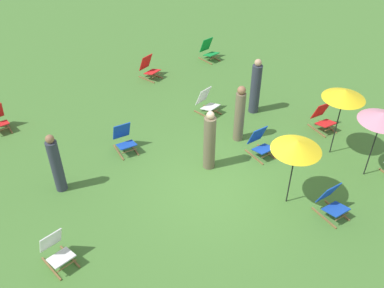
% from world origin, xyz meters
% --- Properties ---
extents(ground_plane, '(40.00, 40.00, 0.00)m').
position_xyz_m(ground_plane, '(0.00, 0.00, 0.00)').
color(ground_plane, '#477A33').
extents(deckchair_0, '(0.48, 0.76, 0.83)m').
position_xyz_m(deckchair_0, '(1.67, 0.35, 0.37)').
color(deckchair_0, olive).
rests_on(deckchair_0, ground).
extents(deckchair_2, '(0.61, 0.84, 0.83)m').
position_xyz_m(deckchair_2, '(-4.20, -0.11, 0.37)').
color(deckchair_2, olive).
rests_on(deckchair_2, ground).
extents(deckchair_3, '(0.49, 0.77, 0.83)m').
position_xyz_m(deckchair_3, '(1.57, -2.27, 0.37)').
color(deckchair_3, olive).
rests_on(deckchair_3, ground).
extents(deckchair_4, '(0.64, 0.85, 0.83)m').
position_xyz_m(deckchair_4, '(1.65, 2.87, 0.37)').
color(deckchair_4, olive).
rests_on(deckchair_4, ground).
extents(deckchair_5, '(0.54, 0.80, 0.83)m').
position_xyz_m(deckchair_5, '(-1.35, 2.56, 0.37)').
color(deckchair_5, olive).
rests_on(deckchair_5, ground).
extents(deckchair_6, '(0.53, 0.79, 0.83)m').
position_xyz_m(deckchair_6, '(4.02, 0.27, 0.37)').
color(deckchair_6, olive).
rests_on(deckchair_6, ground).
extents(deckchair_8, '(0.69, 0.87, 0.83)m').
position_xyz_m(deckchair_8, '(1.26, 5.88, 0.37)').
color(deckchair_8, olive).
rests_on(deckchair_8, ground).
extents(deckchair_9, '(0.57, 0.82, 0.83)m').
position_xyz_m(deckchair_9, '(3.86, 5.90, 0.37)').
color(deckchair_9, olive).
rests_on(deckchair_9, ground).
extents(umbrella_0, '(1.10, 1.10, 2.00)m').
position_xyz_m(umbrella_0, '(3.36, -0.69, 1.87)').
color(umbrella_0, black).
rests_on(umbrella_0, ground).
extents(umbrella_1, '(1.11, 1.11, 1.92)m').
position_xyz_m(umbrella_1, '(3.40, -1.81, 1.80)').
color(umbrella_1, black).
rests_on(umbrella_1, ground).
extents(umbrella_2, '(1.13, 1.13, 1.84)m').
position_xyz_m(umbrella_2, '(1.01, -1.43, 1.71)').
color(umbrella_2, black).
rests_on(umbrella_2, ground).
extents(person_0, '(0.40, 0.40, 1.74)m').
position_xyz_m(person_0, '(1.61, 1.23, 0.84)').
color(person_0, '#72664C').
rests_on(person_0, ground).
extents(person_1, '(0.37, 0.37, 1.74)m').
position_xyz_m(person_1, '(0.20, 0.69, 0.82)').
color(person_1, '#72664C').
rests_on(person_1, ground).
extents(person_2, '(0.40, 0.40, 1.80)m').
position_xyz_m(person_2, '(2.94, 2.11, 0.85)').
color(person_2, '#333847').
rests_on(person_2, ground).
extents(person_3, '(0.34, 0.34, 1.66)m').
position_xyz_m(person_3, '(-3.38, 2.01, 0.79)').
color(person_3, '#333847').
rests_on(person_3, ground).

